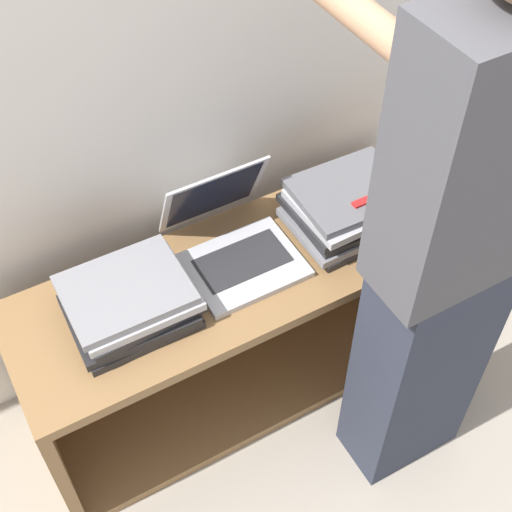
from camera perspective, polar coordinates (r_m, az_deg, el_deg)
The scene contains 8 objects.
ground_plane at distance 2.44m, azimuth 1.94°, elevation -13.54°, with size 12.00×12.00×0.00m, color #9E9384.
wall_back at distance 1.91m, azimuth -6.35°, elevation 18.17°, with size 8.00×0.05×2.40m.
cart at distance 2.33m, azimuth -1.57°, elevation -4.63°, with size 1.41×0.47×0.58m.
laptop_open at distance 2.07m, azimuth -1.79°, elevation 1.13°, with size 0.32×0.37×0.26m.
laptop_stack_left at distance 1.95m, azimuth -10.07°, elevation -3.68°, with size 0.35×0.28×0.12m.
laptop_stack_right at distance 2.16m, azimuth 7.33°, elevation 3.85°, with size 0.34×0.28×0.15m.
person at distance 1.74m, azimuth 15.26°, elevation 0.26°, with size 0.40×0.54×1.78m.
inventory_tag at distance 2.07m, azimuth 8.49°, elevation 4.29°, with size 0.06×0.02×0.01m.
Camera 1 is at (-0.64, -0.96, 2.16)m, focal length 50.00 mm.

